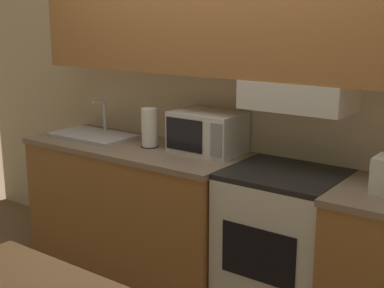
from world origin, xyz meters
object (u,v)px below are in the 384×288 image
(stove_range, at_px, (282,245))
(sink_basin, at_px, (92,135))
(microwave, at_px, (208,132))
(paper_towel_roll, at_px, (149,128))

(stove_range, height_order, sink_basin, sink_basin)
(stove_range, xyz_separation_m, sink_basin, (-1.52, -0.02, 0.46))
(stove_range, distance_m, sink_basin, 1.58)
(microwave, xyz_separation_m, paper_towel_roll, (-0.39, -0.12, -0.00))
(stove_range, distance_m, paper_towel_roll, 1.15)
(sink_basin, relative_size, paper_towel_roll, 2.31)
(sink_basin, distance_m, paper_towel_roll, 0.53)
(stove_range, xyz_separation_m, paper_towel_roll, (-0.99, 0.00, 0.57))
(microwave, relative_size, paper_towel_roll, 1.71)
(stove_range, height_order, microwave, microwave)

